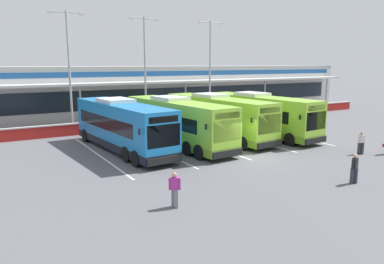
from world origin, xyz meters
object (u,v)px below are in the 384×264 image
pedestrian_in_dark_coat (175,189)px  pedestrian_child (361,142)px  lamp_post_centre (145,64)px  lamp_post_east (210,64)px  coach_bus_left_centre (177,123)px  pedestrian_near_bin (355,168)px  coach_bus_right_centre (259,115)px  coach_bus_centre (217,118)px  lamp_post_west (69,64)px  coach_bus_leftmost (122,127)px

pedestrian_in_dark_coat → pedestrian_child: 16.15m
lamp_post_centre → lamp_post_east: bearing=-3.8°
coach_bus_left_centre → pedestrian_near_bin: bearing=-74.5°
coach_bus_right_centre → lamp_post_east: 11.47m
pedestrian_in_dark_coat → coach_bus_left_centre: bearing=61.1°
pedestrian_child → lamp_post_centre: (-7.65, 20.13, 5.42)m
pedestrian_near_bin → coach_bus_centre: bearing=87.4°
coach_bus_centre → lamp_post_west: bearing=136.5°
pedestrian_near_bin → lamp_post_centre: bearing=93.6°
coach_bus_leftmost → pedestrian_in_dark_coat: (-1.90, -11.78, -0.91)m
pedestrian_child → lamp_post_centre: size_ratio=0.15×
lamp_post_east → coach_bus_left_centre: bearing=-133.6°
coach_bus_leftmost → coach_bus_right_centre: (12.61, -0.58, 0.00)m
coach_bus_left_centre → lamp_post_west: size_ratio=1.12×
coach_bus_leftmost → lamp_post_centre: (6.47, 10.36, 4.50)m
pedestrian_child → coach_bus_leftmost: bearing=145.3°
coach_bus_right_centre → lamp_post_east: (1.60, 10.43, 4.50)m
coach_bus_centre → coach_bus_right_centre: size_ratio=1.00×
coach_bus_leftmost → pedestrian_near_bin: 15.88m
lamp_post_east → lamp_post_centre: bearing=176.2°
lamp_post_west → coach_bus_right_centre: bearing=-36.1°
lamp_post_west → lamp_post_east: same height
pedestrian_in_dark_coat → lamp_post_west: size_ratio=0.15×
pedestrian_near_bin → lamp_post_centre: size_ratio=0.15×
coach_bus_left_centre → pedestrian_child: coach_bus_left_centre is taller
coach_bus_right_centre → lamp_post_west: (-13.98, 10.20, 4.50)m
lamp_post_centre → coach_bus_right_centre: bearing=-60.7°
pedestrian_child → lamp_post_west: lamp_post_west is taller
coach_bus_leftmost → coach_bus_right_centre: 12.62m
coach_bus_centre → coach_bus_right_centre: 4.08m
pedestrian_in_dark_coat → lamp_post_west: 22.08m
pedestrian_child → pedestrian_near_bin: (-6.16, -3.93, 0.00)m
pedestrian_in_dark_coat → lamp_post_west: lamp_post_west is taller
pedestrian_child → coach_bus_left_centre: bearing=136.8°
lamp_post_centre → lamp_post_east: 7.76m
lamp_post_east → pedestrian_near_bin: bearing=-104.8°
coach_bus_left_centre → pedestrian_child: (9.82, -9.22, -0.91)m
coach_bus_leftmost → pedestrian_in_dark_coat: size_ratio=7.60×
coach_bus_left_centre → lamp_post_east: size_ratio=1.12×
coach_bus_centre → lamp_post_west: size_ratio=1.12×
lamp_post_centre → coach_bus_left_centre: bearing=-101.2°
pedestrian_child → lamp_post_west: bearing=128.6°
coach_bus_right_centre → pedestrian_child: (1.51, -9.19, -0.91)m
lamp_post_west → lamp_post_centre: size_ratio=1.00×
coach_bus_centre → pedestrian_near_bin: size_ratio=7.60×
coach_bus_leftmost → coach_bus_left_centre: same height
coach_bus_centre → lamp_post_centre: (-2.13, 10.20, 4.50)m
pedestrian_in_dark_coat → lamp_post_centre: size_ratio=0.15×
lamp_post_west → pedestrian_in_dark_coat: bearing=-91.4°
coach_bus_leftmost → lamp_post_east: bearing=34.7°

